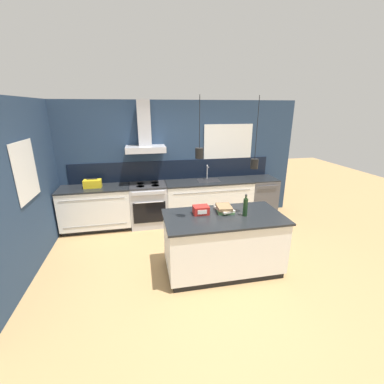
# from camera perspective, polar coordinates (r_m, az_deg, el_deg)

# --- Properties ---
(ground_plane) EXTENTS (16.00, 16.00, 0.00)m
(ground_plane) POSITION_cam_1_polar(r_m,az_deg,el_deg) (4.37, -0.13, -15.72)
(ground_plane) COLOR tan
(ground_plane) RESTS_ON ground
(wall_back) EXTENTS (5.60, 2.36, 2.60)m
(wall_back) POSITION_cam_1_polar(r_m,az_deg,el_deg) (5.70, -4.42, 7.19)
(wall_back) COLOR navy
(wall_back) RESTS_ON ground_plane
(wall_left) EXTENTS (0.08, 3.80, 2.60)m
(wall_left) POSITION_cam_1_polar(r_m,az_deg,el_deg) (4.72, -32.38, 1.41)
(wall_left) COLOR navy
(wall_left) RESTS_ON ground_plane
(counter_run_left) EXTENTS (1.40, 0.64, 0.91)m
(counter_run_left) POSITION_cam_1_polar(r_m,az_deg,el_deg) (5.69, -20.45, -3.35)
(counter_run_left) COLOR black
(counter_run_left) RESTS_ON ground_plane
(counter_run_sink) EXTENTS (1.92, 0.64, 1.24)m
(counter_run_sink) POSITION_cam_1_polar(r_m,az_deg,el_deg) (5.80, 3.72, -1.79)
(counter_run_sink) COLOR black
(counter_run_sink) RESTS_ON ground_plane
(oven_range) EXTENTS (0.76, 0.66, 0.91)m
(oven_range) POSITION_cam_1_polar(r_m,az_deg,el_deg) (5.61, -9.56, -2.79)
(oven_range) COLOR #B5B5BA
(oven_range) RESTS_ON ground_plane
(dishwasher) EXTENTS (0.61, 0.65, 0.91)m
(dishwasher) POSITION_cam_1_polar(r_m,az_deg,el_deg) (6.23, 14.96, -1.01)
(dishwasher) COLOR #4C4C51
(dishwasher) RESTS_ON ground_plane
(kitchen_island) EXTENTS (1.79, 0.94, 0.91)m
(kitchen_island) POSITION_cam_1_polar(r_m,az_deg,el_deg) (4.06, 6.88, -11.13)
(kitchen_island) COLOR black
(kitchen_island) RESTS_ON ground_plane
(bottle_on_island) EXTENTS (0.07, 0.07, 0.33)m
(bottle_on_island) POSITION_cam_1_polar(r_m,az_deg,el_deg) (3.87, 11.77, -3.25)
(bottle_on_island) COLOR #193319
(bottle_on_island) RESTS_ON kitchen_island
(book_stack) EXTENTS (0.28, 0.36, 0.10)m
(book_stack) POSITION_cam_1_polar(r_m,az_deg,el_deg) (3.99, 7.21, -3.71)
(book_stack) COLOR #4C7F4C
(book_stack) RESTS_ON kitchen_island
(red_supply_box) EXTENTS (0.23, 0.18, 0.13)m
(red_supply_box) POSITION_cam_1_polar(r_m,az_deg,el_deg) (3.88, 2.00, -4.00)
(red_supply_box) COLOR red
(red_supply_box) RESTS_ON kitchen_island
(yellow_toolbox) EXTENTS (0.34, 0.18, 0.19)m
(yellow_toolbox) POSITION_cam_1_polar(r_m,az_deg,el_deg) (5.53, -21.23, 1.75)
(yellow_toolbox) COLOR gold
(yellow_toolbox) RESTS_ON counter_run_left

